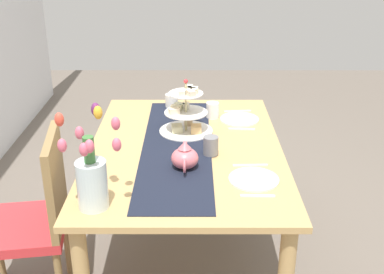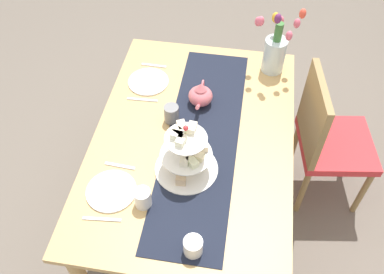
{
  "view_description": "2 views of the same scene",
  "coord_description": "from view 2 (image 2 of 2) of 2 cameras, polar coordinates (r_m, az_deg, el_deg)",
  "views": [
    {
      "loc": [
        -2.33,
        -0.04,
        1.8
      ],
      "look_at": [
        -0.08,
        -0.03,
        0.81
      ],
      "focal_mm": 45.71,
      "sensor_mm": 36.0,
      "label": 1
    },
    {
      "loc": [
        1.35,
        0.21,
        2.35
      ],
      "look_at": [
        0.05,
        0.0,
        0.79
      ],
      "focal_mm": 39.21,
      "sensor_mm": 36.0,
      "label": 2
    }
  ],
  "objects": [
    {
      "name": "dinner_plate_left",
      "position": [
        2.41,
        -5.96,
        7.5
      ],
      "size": [
        0.23,
        0.23,
        0.01
      ],
      "primitive_type": "cylinder",
      "color": "white",
      "rests_on": "dining_table"
    },
    {
      "name": "tiered_cake_stand",
      "position": [
        1.91,
        -0.79,
        -2.52
      ],
      "size": [
        0.3,
        0.3,
        0.3
      ],
      "color": "beige",
      "rests_on": "table_runner"
    },
    {
      "name": "mug_grey",
      "position": [
        2.16,
        -2.81,
        3.19
      ],
      "size": [
        0.08,
        0.08,
        0.09
      ],
      "primitive_type": "cylinder",
      "color": "slate",
      "rests_on": "table_runner"
    },
    {
      "name": "mug_white_text",
      "position": [
        1.86,
        -6.72,
        -8.24
      ],
      "size": [
        0.08,
        0.08,
        0.09
      ],
      "primitive_type": "cylinder",
      "color": "white",
      "rests_on": "dining_table"
    },
    {
      "name": "chair_left",
      "position": [
        2.53,
        17.85,
        -0.02
      ],
      "size": [
        0.48,
        0.48,
        0.91
      ],
      "color": "olive",
      "rests_on": "ground_plane"
    },
    {
      "name": "tulip_vase",
      "position": [
        2.44,
        11.25,
        11.66
      ],
      "size": [
        0.18,
        0.25,
        0.43
      ],
      "color": "silver",
      "rests_on": "dining_table"
    },
    {
      "name": "dinner_plate_right",
      "position": [
        1.96,
        -10.92,
        -7.22
      ],
      "size": [
        0.23,
        0.23,
        0.01
      ],
      "primitive_type": "cylinder",
      "color": "white",
      "rests_on": "dining_table"
    },
    {
      "name": "table_runner",
      "position": [
        2.11,
        1.42,
        -0.15
      ],
      "size": [
        1.33,
        0.36,
        0.0
      ],
      "primitive_type": "cube",
      "color": "black",
      "rests_on": "dining_table"
    },
    {
      "name": "knife_right",
      "position": [
        1.89,
        -12.16,
        -10.87
      ],
      "size": [
        0.03,
        0.17,
        0.01
      ],
      "primitive_type": "cube",
      "rotation": [
        0.0,
        0.0,
        0.09
      ],
      "color": "silver",
      "rests_on": "dining_table"
    },
    {
      "name": "cream_jug",
      "position": [
        1.75,
        0.14,
        -14.67
      ],
      "size": [
        0.08,
        0.08,
        0.08
      ],
      "primitive_type": "cylinder",
      "color": "white",
      "rests_on": "dining_table"
    },
    {
      "name": "ground_plane",
      "position": [
        2.71,
        0.13,
        -9.95
      ],
      "size": [
        8.0,
        8.0,
        0.0
      ],
      "primitive_type": "plane",
      "color": "#6B6056"
    },
    {
      "name": "fork_left",
      "position": [
        2.52,
        -5.2,
        9.67
      ],
      "size": [
        0.02,
        0.15,
        0.01
      ],
      "primitive_type": "cube",
      "rotation": [
        0.0,
        0.0,
        -0.02
      ],
      "color": "silver",
      "rests_on": "dining_table"
    },
    {
      "name": "fork_right",
      "position": [
        2.03,
        -9.77,
        -3.88
      ],
      "size": [
        0.03,
        0.15,
        0.01
      ],
      "primitive_type": "cube",
      "rotation": [
        0.0,
        0.0,
        -0.06
      ],
      "color": "silver",
      "rests_on": "dining_table"
    },
    {
      "name": "knife_left",
      "position": [
        2.31,
        -6.77,
        5.07
      ],
      "size": [
        0.02,
        0.17,
        0.01
      ],
      "primitive_type": "cube",
      "rotation": [
        0.0,
        0.0,
        0.04
      ],
      "color": "silver",
      "rests_on": "dining_table"
    },
    {
      "name": "dining_table",
      "position": [
        2.2,
        0.15,
        -1.71
      ],
      "size": [
        1.49,
        1.0,
        0.73
      ],
      "color": "tan",
      "rests_on": "ground_plane"
    },
    {
      "name": "teapot",
      "position": [
        2.24,
        1.17,
        5.71
      ],
      "size": [
        0.24,
        0.13,
        0.14
      ],
      "color": "#D66B75",
      "rests_on": "table_runner"
    }
  ]
}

